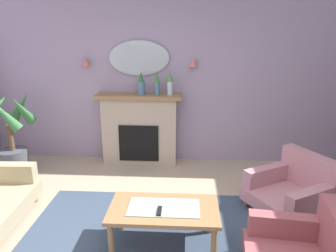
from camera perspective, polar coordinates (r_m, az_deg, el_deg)
The scene contains 12 objects.
wall_back at distance 5.20m, azimuth 1.95°, elevation 9.74°, with size 7.25×0.10×3.00m, color #9E8CA8.
fireplace at distance 5.24m, azimuth -5.10°, elevation -0.66°, with size 1.36×0.36×1.16m.
mantel_vase_right at distance 5.03m, azimuth -4.81°, elevation 7.52°, with size 0.11×0.11×0.36m.
mantel_vase_left at distance 5.00m, azimuth -1.95°, elevation 7.67°, with size 0.10×0.10×0.34m.
mantel_vase_centre at distance 4.98m, azimuth 0.37°, elevation 7.81°, with size 0.10×0.10×0.37m.
wall_mirror at distance 5.16m, azimuth -5.20°, elevation 11.99°, with size 0.96×0.06×0.56m, color #B2BCC6.
wall_sconce_left at distance 5.31m, azimuth -14.56°, elevation 11.12°, with size 0.14×0.14×0.14m, color #D17066.
wall_sconce_right at distance 5.05m, azimuth 4.49°, elevation 11.34°, with size 0.14×0.14×0.14m, color #D17066.
coffee_table at distance 3.32m, azimuth -0.76°, elevation -15.24°, with size 1.10×0.60×0.45m.
tv_remote at distance 3.21m, azimuth -1.54°, elevation -15.01°, with size 0.04×0.16×0.02m, color black.
armchair_near_fireplace at distance 4.20m, azimuth 21.65°, elevation -10.38°, with size 1.11×1.10×0.71m.
potted_plant_tall_palm at distance 5.36m, azimuth -26.43°, elevation -1.37°, with size 0.82×0.84×1.31m.
Camera 1 is at (0.14, -2.45, 2.15)m, focal length 34.06 mm.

